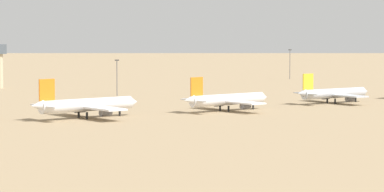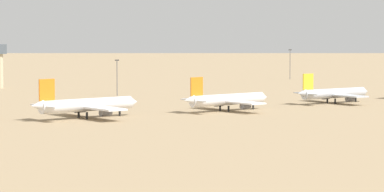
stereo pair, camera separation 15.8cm
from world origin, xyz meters
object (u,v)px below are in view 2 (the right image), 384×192
at_px(parked_jet_orange_3, 227,100).
at_px(light_pole_mid, 117,75).
at_px(parked_jet_orange_2, 86,105).
at_px(parked_jet_yellow_4, 333,93).
at_px(light_pole_west, 290,62).
at_px(control_tower, 0,62).

bearing_deg(parked_jet_orange_3, light_pole_mid, 83.96).
distance_m(parked_jet_orange_2, parked_jet_orange_3, 54.46).
bearing_deg(parked_jet_yellow_4, light_pole_mid, 122.21).
distance_m(light_pole_west, light_pole_mid, 150.05).
height_order(parked_jet_yellow_4, light_pole_west, light_pole_west).
xyz_separation_m(control_tower, light_pole_mid, (22.20, -73.52, -3.74)).
distance_m(parked_jet_orange_2, light_pole_mid, 99.74).
distance_m(parked_jet_orange_2, control_tower, 158.59).
xyz_separation_m(parked_jet_orange_2, light_pole_west, (199.12, 133.07, 5.04)).
distance_m(parked_jet_orange_2, parked_jet_yellow_4, 108.84).
height_order(light_pole_west, light_pole_mid, light_pole_west).
xyz_separation_m(parked_jet_orange_2, control_tower, (36.34, 154.15, 8.31)).
height_order(parked_jet_orange_3, light_pole_mid, light_pole_mid).
height_order(parked_jet_orange_2, light_pole_west, light_pole_west).
bearing_deg(control_tower, parked_jet_yellow_4, -64.98).
bearing_deg(parked_jet_orange_2, parked_jet_yellow_4, -4.20).
bearing_deg(parked_jet_yellow_4, light_pole_west, 56.71).
relative_size(light_pole_west, light_pole_mid, 1.06).
xyz_separation_m(parked_jet_orange_3, light_pole_west, (144.89, 138.09, 5.36)).
height_order(parked_jet_yellow_4, light_pole_mid, light_pole_mid).
bearing_deg(light_pole_west, parked_jet_orange_3, -136.38).
height_order(parked_jet_orange_2, parked_jet_yellow_4, parked_jet_orange_2).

